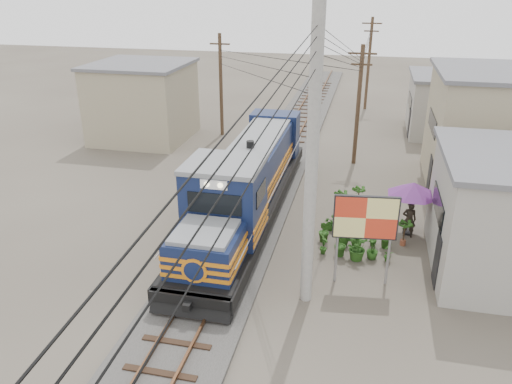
% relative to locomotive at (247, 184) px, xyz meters
% --- Properties ---
extents(ground, '(120.00, 120.00, 0.00)m').
position_rel_locomotive_xyz_m(ground, '(0.00, -5.23, -1.72)').
color(ground, '#473F35').
rests_on(ground, ground).
extents(ballast, '(3.60, 70.00, 0.16)m').
position_rel_locomotive_xyz_m(ballast, '(0.00, 4.77, -1.64)').
color(ballast, '#595651').
rests_on(ballast, ground).
extents(track, '(1.15, 70.00, 0.12)m').
position_rel_locomotive_xyz_m(track, '(0.00, 4.77, -1.46)').
color(track, '#51331E').
rests_on(track, ground).
extents(locomotive, '(2.92, 15.90, 3.94)m').
position_rel_locomotive_xyz_m(locomotive, '(0.00, 0.00, 0.00)').
color(locomotive, black).
rests_on(locomotive, ground).
extents(utility_pole_main, '(0.40, 0.40, 10.00)m').
position_rel_locomotive_xyz_m(utility_pole_main, '(3.50, -5.73, 3.28)').
color(utility_pole_main, '#9E9B93').
rests_on(utility_pole_main, ground).
extents(wooden_pole_mid, '(1.60, 0.24, 7.00)m').
position_rel_locomotive_xyz_m(wooden_pole_mid, '(4.50, 8.77, 1.96)').
color(wooden_pole_mid, '#4C3826').
rests_on(wooden_pole_mid, ground).
extents(wooden_pole_far, '(1.60, 0.24, 7.50)m').
position_rel_locomotive_xyz_m(wooden_pole_far, '(4.80, 22.77, 2.21)').
color(wooden_pole_far, '#4C3826').
rests_on(wooden_pole_far, ground).
extents(wooden_pole_left, '(1.60, 0.24, 7.00)m').
position_rel_locomotive_xyz_m(wooden_pole_left, '(-5.00, 12.77, 1.96)').
color(wooden_pole_left, '#4C3826').
rests_on(wooden_pole_left, ground).
extents(power_lines, '(9.65, 19.00, 3.30)m').
position_rel_locomotive_xyz_m(power_lines, '(-0.14, 3.26, 5.84)').
color(power_lines, black).
rests_on(power_lines, ground).
extents(shophouse_back, '(6.30, 6.30, 4.20)m').
position_rel_locomotive_xyz_m(shophouse_back, '(11.00, 16.77, 0.39)').
color(shophouse_back, gray).
rests_on(shophouse_back, ground).
extents(shophouse_left, '(6.30, 6.30, 5.20)m').
position_rel_locomotive_xyz_m(shophouse_left, '(-10.00, 10.77, 0.89)').
color(shophouse_left, gray).
rests_on(shophouse_left, ground).
extents(billboard, '(2.27, 0.39, 3.50)m').
position_rel_locomotive_xyz_m(billboard, '(5.33, -4.30, 0.86)').
color(billboard, '#99999E').
rests_on(billboard, ground).
extents(market_umbrella, '(2.89, 2.89, 2.43)m').
position_rel_locomotive_xyz_m(market_umbrella, '(7.25, 0.09, 0.41)').
color(market_umbrella, black).
rests_on(market_umbrella, ground).
extents(vendor, '(0.60, 0.40, 1.63)m').
position_rel_locomotive_xyz_m(vendor, '(7.22, -0.20, -0.91)').
color(vendor, black).
rests_on(vendor, ground).
extents(plant_nursery, '(3.34, 3.22, 1.13)m').
position_rel_locomotive_xyz_m(plant_nursery, '(4.88, -1.69, -1.22)').
color(plant_nursery, '#224C15').
rests_on(plant_nursery, ground).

